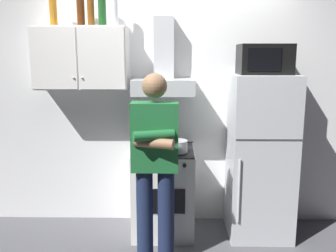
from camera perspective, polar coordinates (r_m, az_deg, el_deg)
ground_plane at (r=3.70m, az=0.00°, el=-17.75°), size 7.00×7.00×0.00m
back_wall_tiled at (r=3.87m, az=0.17°, el=4.60°), size 4.80×0.10×2.70m
upper_cabinet at (r=3.74m, az=-13.25°, el=10.23°), size 0.90×0.37×0.60m
stove_oven at (r=3.75m, az=-0.70°, el=-10.09°), size 0.60×0.62×0.87m
range_hood at (r=3.63m, az=-0.68°, el=8.09°), size 0.60×0.44×0.75m
refrigerator at (r=3.73m, az=14.09°, el=-4.61°), size 0.60×0.62×1.60m
microwave at (r=3.61m, az=14.72°, el=9.99°), size 0.48×0.37×0.28m
person_standing at (r=3.03m, az=-2.04°, el=-5.92°), size 0.38×0.33×1.64m
cooking_pot at (r=3.48m, az=1.36°, el=-3.15°), size 0.31×0.21×0.11m
bottle_wine_green at (r=3.74m, az=-10.20°, el=17.23°), size 0.08×0.08×0.31m
bottle_vodka_clear at (r=3.68m, az=-8.37°, el=17.45°), size 0.07×0.07×0.32m
bottle_beer_brown at (r=3.74m, az=-11.90°, el=16.89°), size 0.07×0.07×0.27m
bottle_liquor_amber at (r=3.84m, az=-17.40°, el=16.64°), size 0.07×0.07×0.29m
bottle_rum_dark at (r=3.79m, az=-13.40°, el=16.79°), size 0.08×0.08×0.28m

